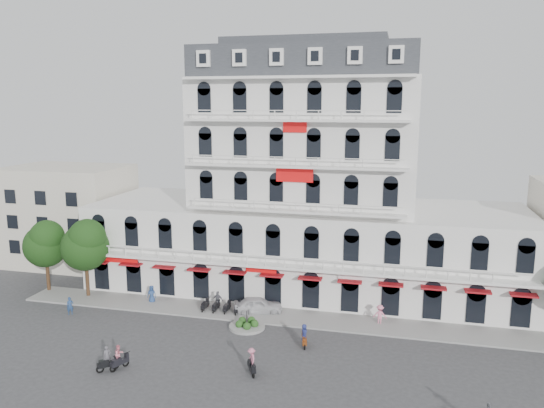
{
  "coord_description": "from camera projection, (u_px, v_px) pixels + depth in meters",
  "views": [
    {
      "loc": [
        9.62,
        -36.18,
        19.47
      ],
      "look_at": [
        -1.7,
        10.0,
        10.48
      ],
      "focal_mm": 35.0,
      "sensor_mm": 36.0,
      "label": 1
    }
  ],
  "objects": [
    {
      "name": "pedestrian_mid",
      "position": [
        218.0,
        300.0,
        50.92
      ],
      "size": [
        1.08,
        0.49,
        1.8
      ],
      "primitive_type": "imported",
      "rotation": [
        0.0,
        0.0,
        3.09
      ],
      "color": "#5B5961",
      "rests_on": "ground"
    },
    {
      "name": "rider_east",
      "position": [
        304.0,
        336.0,
        43.07
      ],
      "size": [
        0.7,
        1.68,
        1.93
      ],
      "rotation": [
        0.0,
        0.0,
        1.81
      ],
      "color": "brown",
      "rests_on": "ground"
    },
    {
      "name": "pedestrian_left",
      "position": [
        152.0,
        294.0,
        52.55
      ],
      "size": [
        0.96,
        0.71,
        1.79
      ],
      "primitive_type": "imported",
      "rotation": [
        0.0,
        0.0,
        0.18
      ],
      "color": "navy",
      "rests_on": "ground"
    },
    {
      "name": "ground",
      "position": [
        262.0,
        363.0,
        40.4
      ],
      "size": [
        120.0,
        120.0,
        0.0
      ],
      "primitive_type": "plane",
      "color": "#38383A",
      "rests_on": "ground"
    },
    {
      "name": "rider_southwest",
      "position": [
        119.0,
        357.0,
        39.37
      ],
      "size": [
        0.96,
        1.59,
        1.93
      ],
      "rotation": [
        0.0,
        0.0,
        1.13
      ],
      "color": "black",
      "rests_on": "ground"
    },
    {
      "name": "flank_building_west",
      "position": [
        69.0,
        215.0,
        65.39
      ],
      "size": [
        14.0,
        10.0,
        12.0
      ],
      "primitive_type": "cube",
      "color": "beige",
      "rests_on": "ground"
    },
    {
      "name": "rider_west",
      "position": [
        107.0,
        360.0,
        39.11
      ],
      "size": [
        1.32,
        1.29,
        1.97
      ],
      "rotation": [
        0.0,
        0.0,
        0.77
      ],
      "color": "black",
      "rests_on": "ground"
    },
    {
      "name": "tree_west_outer",
      "position": [
        46.0,
        242.0,
        55.0
      ],
      "size": [
        4.5,
        4.48,
        7.76
      ],
      "color": "#382314",
      "rests_on": "ground"
    },
    {
      "name": "sidewalk",
      "position": [
        287.0,
        317.0,
        48.97
      ],
      "size": [
        53.0,
        4.0,
        0.16
      ],
      "primitive_type": "cube",
      "color": "gray",
      "rests_on": "ground"
    },
    {
      "name": "pedestrian_far",
      "position": [
        70.0,
        306.0,
        49.67
      ],
      "size": [
        0.73,
        0.69,
        1.68
      ],
      "primitive_type": "imported",
      "rotation": [
        0.0,
        0.0,
        0.63
      ],
      "color": "navy",
      "rests_on": "ground"
    },
    {
      "name": "traffic_island",
      "position": [
        247.0,
        325.0,
        46.78
      ],
      "size": [
        3.2,
        3.2,
        1.6
      ],
      "color": "gray",
      "rests_on": "ground"
    },
    {
      "name": "rider_center",
      "position": [
        252.0,
        361.0,
        38.61
      ],
      "size": [
        1.01,
        1.56,
        2.04
      ],
      "rotation": [
        0.0,
        0.0,
        5.2
      ],
      "color": "black",
      "rests_on": "ground"
    },
    {
      "name": "parked_car",
      "position": [
        258.0,
        305.0,
        50.01
      ],
      "size": [
        4.9,
        3.07,
        1.55
      ],
      "primitive_type": "imported",
      "rotation": [
        0.0,
        0.0,
        1.86
      ],
      "color": "silver",
      "rests_on": "ground"
    },
    {
      "name": "parked_scooter_row",
      "position": [
        222.0,
        312.0,
        50.28
      ],
      "size": [
        4.4,
        1.8,
        1.1
      ],
      "primitive_type": null,
      "color": "black",
      "rests_on": "ground"
    },
    {
      "name": "tree_west_inner",
      "position": [
        85.0,
        243.0,
        53.29
      ],
      "size": [
        4.76,
        4.76,
        8.25
      ],
      "color": "#382314",
      "rests_on": "ground"
    },
    {
      "name": "main_building",
      "position": [
        306.0,
        196.0,
        55.72
      ],
      "size": [
        45.0,
        15.0,
        25.8
      ],
      "color": "silver",
      "rests_on": "ground"
    },
    {
      "name": "pedestrian_right",
      "position": [
        380.0,
        315.0,
        47.34
      ],
      "size": [
        1.23,
        0.75,
        1.86
      ],
      "primitive_type": "imported",
      "rotation": [
        0.0,
        0.0,
        3.09
      ],
      "color": "pink",
      "rests_on": "ground"
    }
  ]
}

